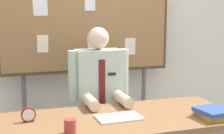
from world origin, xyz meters
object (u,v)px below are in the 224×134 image
object	(u,v)px
desk	(119,129)
person	(99,110)
desk_clock	(28,115)
bulletin_board	(87,26)
open_notebook	(119,117)
book_stack	(213,113)
coffee_mug	(70,126)

from	to	relation	value
desk	person	bearing A→B (deg)	90.00
person	desk_clock	distance (m)	0.80
bulletin_board	open_notebook	distance (m)	1.19
bulletin_board	book_stack	bearing A→B (deg)	-61.78
desk	book_stack	size ratio (longest dim) A/B	7.03
desk_clock	person	bearing A→B (deg)	35.46
desk	book_stack	bearing A→B (deg)	-19.13
desk	open_notebook	world-z (taller)	open_notebook
book_stack	open_notebook	size ratio (longest dim) A/B	0.78
person	book_stack	xyz separation A→B (m)	(0.65, -0.78, 0.14)
person	bulletin_board	xyz separation A→B (m)	(-0.00, 0.42, 0.74)
desk	open_notebook	size ratio (longest dim) A/B	5.48
person	open_notebook	size ratio (longest dim) A/B	4.24
open_notebook	desk_clock	size ratio (longest dim) A/B	3.15
desk	bulletin_board	xyz separation A→B (m)	(-0.00, 0.98, 0.73)
bulletin_board	coffee_mug	xyz separation A→B (m)	(-0.40, -1.20, -0.59)
coffee_mug	bulletin_board	bearing A→B (deg)	71.45
open_notebook	coffee_mug	bearing A→B (deg)	-153.66
coffee_mug	desk_clock	bearing A→B (deg)	126.89
book_stack	open_notebook	bearing A→B (deg)	162.64
desk	bulletin_board	bearing A→B (deg)	90.01
bulletin_board	book_stack	xyz separation A→B (m)	(0.65, -1.21, -0.60)
bulletin_board	book_stack	distance (m)	1.50
bulletin_board	coffee_mug	world-z (taller)	bulletin_board
desk	bulletin_board	world-z (taller)	bulletin_board
person	book_stack	size ratio (longest dim) A/B	5.44
open_notebook	book_stack	bearing A→B (deg)	-17.36
person	coffee_mug	distance (m)	0.89
open_notebook	coffee_mug	size ratio (longest dim) A/B	3.43
person	bulletin_board	distance (m)	0.85
bulletin_board	person	bearing A→B (deg)	-89.97
desk_clock	coffee_mug	world-z (taller)	desk_clock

